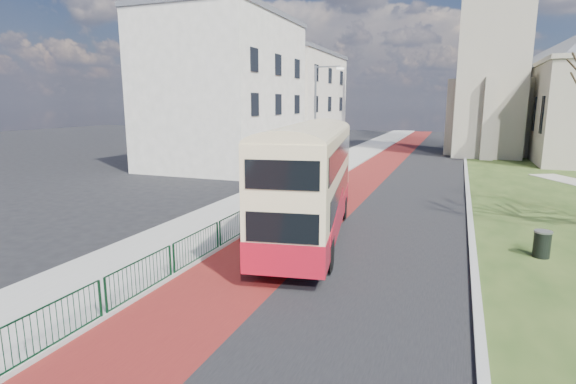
% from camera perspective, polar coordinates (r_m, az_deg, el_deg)
% --- Properties ---
extents(ground, '(160.00, 160.00, 0.00)m').
position_cam_1_polar(ground, '(15.49, -0.70, -9.55)').
color(ground, black).
rests_on(ground, ground).
extents(road_carriageway, '(9.00, 120.00, 0.01)m').
position_cam_1_polar(road_carriageway, '(34.14, 14.05, 1.62)').
color(road_carriageway, black).
rests_on(road_carriageway, ground).
extents(bus_lane, '(3.40, 120.00, 0.01)m').
position_cam_1_polar(bus_lane, '(34.54, 9.60, 1.91)').
color(bus_lane, '#591414').
rests_on(bus_lane, ground).
extents(pavement_west, '(4.00, 120.00, 0.12)m').
position_cam_1_polar(pavement_west, '(35.45, 3.57, 2.37)').
color(pavement_west, gray).
rests_on(pavement_west, ground).
extents(kerb_west, '(0.25, 120.00, 0.13)m').
position_cam_1_polar(kerb_west, '(34.92, 6.70, 2.19)').
color(kerb_west, '#999993').
rests_on(kerb_west, ground).
extents(kerb_east, '(0.25, 80.00, 0.13)m').
position_cam_1_polar(kerb_east, '(35.90, 21.74, 1.71)').
color(kerb_east, '#999993').
rests_on(kerb_east, ground).
extents(pedestrian_railing, '(0.07, 24.00, 1.12)m').
position_cam_1_polar(pedestrian_railing, '(19.95, -4.41, -3.15)').
color(pedestrian_railing, '#0B321A').
rests_on(pedestrian_railing, ground).
extents(gothic_church, '(16.38, 18.00, 40.00)m').
position_cam_1_polar(gothic_church, '(52.55, 30.03, 18.13)').
color(gothic_church, gray).
rests_on(gothic_church, ground).
extents(street_block_near, '(10.30, 14.30, 13.00)m').
position_cam_1_polar(street_block_near, '(40.40, -8.03, 12.54)').
color(street_block_near, beige).
rests_on(street_block_near, ground).
extents(street_block_far, '(10.30, 16.30, 11.50)m').
position_cam_1_polar(street_block_far, '(54.98, 0.15, 11.48)').
color(street_block_far, beige).
rests_on(street_block_far, ground).
extents(streetlamp, '(2.13, 0.18, 8.00)m').
position_cam_1_polar(streetlamp, '(32.94, 3.72, 9.62)').
color(streetlamp, gray).
rests_on(streetlamp, pavement_west).
extents(bus, '(4.33, 11.13, 4.54)m').
position_cam_1_polar(bus, '(17.94, 2.74, 1.90)').
color(bus, '#A60F20').
rests_on(bus, ground).
extents(litter_bin, '(0.74, 0.74, 0.98)m').
position_cam_1_polar(litter_bin, '(18.57, 29.55, -5.76)').
color(litter_bin, black).
rests_on(litter_bin, grass_green).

